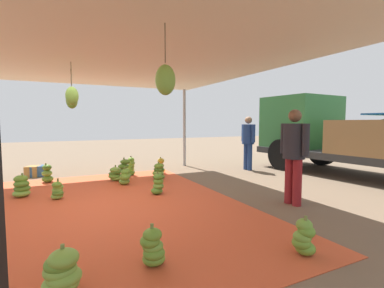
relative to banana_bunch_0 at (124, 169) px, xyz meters
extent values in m
plane|color=brown|center=(2.48, 2.13, -0.25)|extent=(40.00, 40.00, 0.00)
cube|color=#D1512D|center=(2.48, -0.87, -0.24)|extent=(6.54, 4.70, 0.01)
cylinder|color=#9EA0A5|center=(-1.32, 2.43, 1.10)|extent=(0.10, 0.10, 2.70)
cube|color=beige|center=(2.48, -0.87, 2.48)|extent=(8.00, 7.00, 0.06)
cylinder|color=#4C422D|center=(4.45, -0.47, 2.22)|extent=(0.01, 0.01, 0.46)
ellipsoid|color=#75A83D|center=(4.45, -0.47, 1.79)|extent=(0.24, 0.24, 0.36)
cylinder|color=#4C422D|center=(1.72, -1.36, 2.22)|extent=(0.01, 0.01, 0.45)
ellipsoid|color=#6B9E38|center=(1.72, -1.36, 1.80)|extent=(0.24, 0.24, 0.36)
cylinder|color=#4C422D|center=(0.96, -1.32, 2.21)|extent=(0.01, 0.01, 0.48)
ellipsoid|color=#518428|center=(0.96, -1.32, 1.77)|extent=(0.24, 0.24, 0.36)
ellipsoid|color=#6B9E38|center=(0.01, 0.02, -0.17)|extent=(0.44, 0.44, 0.14)
ellipsoid|color=#60932D|center=(-0.01, -0.01, -0.04)|extent=(0.32, 0.32, 0.14)
ellipsoid|color=#518428|center=(-0.01, -0.03, 0.08)|extent=(0.29, 0.29, 0.14)
ellipsoid|color=#477523|center=(0.02, 0.02, 0.21)|extent=(0.38, 0.38, 0.14)
cylinder|color=olive|center=(0.01, -0.01, 0.27)|extent=(0.04, 0.04, 0.12)
ellipsoid|color=gold|center=(-0.25, 1.15, -0.16)|extent=(0.34, 0.34, 0.16)
ellipsoid|color=#996628|center=(-0.26, 1.13, -0.01)|extent=(0.28, 0.28, 0.16)
ellipsoid|color=gold|center=(-0.21, 1.14, 0.14)|extent=(0.21, 0.21, 0.16)
cylinder|color=olive|center=(-0.23, 1.14, 0.20)|extent=(0.04, 0.04, 0.12)
ellipsoid|color=#477523|center=(0.63, 0.77, -0.16)|extent=(0.32, 0.32, 0.15)
ellipsoid|color=#75A83D|center=(0.60, 0.76, -0.07)|extent=(0.33, 0.33, 0.15)
ellipsoid|color=#477523|center=(0.59, 0.79, 0.03)|extent=(0.40, 0.40, 0.15)
ellipsoid|color=#60932D|center=(0.61, 0.79, 0.12)|extent=(0.37, 0.37, 0.15)
cylinder|color=olive|center=(0.61, 0.77, 0.18)|extent=(0.04, 0.04, 0.12)
ellipsoid|color=#60932D|center=(4.83, -0.76, -0.17)|extent=(0.26, 0.26, 0.14)
ellipsoid|color=#60932D|center=(4.85, -0.76, -0.10)|extent=(0.32, 0.32, 0.14)
ellipsoid|color=#6B9E38|center=(4.83, -0.77, -0.03)|extent=(0.31, 0.31, 0.14)
ellipsoid|color=#60932D|center=(4.84, -0.80, 0.04)|extent=(0.25, 0.25, 0.14)
ellipsoid|color=#60932D|center=(4.85, -0.78, 0.11)|extent=(0.26, 0.26, 0.14)
cylinder|color=olive|center=(4.85, -0.78, 0.17)|extent=(0.04, 0.04, 0.12)
ellipsoid|color=#518428|center=(2.06, 0.23, -0.16)|extent=(0.29, 0.29, 0.15)
ellipsoid|color=#6B9E38|center=(2.05, 0.27, -0.07)|extent=(0.32, 0.32, 0.15)
ellipsoid|color=#60932D|center=(2.05, 0.27, 0.03)|extent=(0.31, 0.31, 0.15)
ellipsoid|color=#518428|center=(2.05, 0.27, 0.13)|extent=(0.26, 0.26, 0.15)
cylinder|color=olive|center=(2.05, 0.25, 0.19)|extent=(0.04, 0.04, 0.12)
ellipsoid|color=#60932D|center=(-0.28, 0.25, -0.16)|extent=(0.30, 0.30, 0.16)
ellipsoid|color=#75A83D|center=(-0.31, 0.24, -0.07)|extent=(0.28, 0.28, 0.16)
ellipsoid|color=#75A83D|center=(-0.30, 0.25, 0.02)|extent=(0.22, 0.22, 0.16)
ellipsoid|color=#75A83D|center=(-0.29, 0.27, 0.11)|extent=(0.20, 0.20, 0.16)
ellipsoid|color=#60932D|center=(-0.31, 0.26, 0.21)|extent=(0.19, 0.19, 0.16)
cylinder|color=olive|center=(-0.31, 0.26, 0.27)|extent=(0.04, 0.04, 0.12)
ellipsoid|color=#75A83D|center=(1.53, -1.68, -0.18)|extent=(0.24, 0.24, 0.12)
ellipsoid|color=#477523|center=(1.55, -1.67, -0.12)|extent=(0.30, 0.30, 0.12)
ellipsoid|color=#75A83D|center=(1.52, -1.67, -0.06)|extent=(0.23, 0.23, 0.12)
ellipsoid|color=#75A83D|center=(1.51, -1.65, 0.00)|extent=(0.20, 0.20, 0.12)
ellipsoid|color=#60932D|center=(1.56, -1.68, 0.06)|extent=(0.26, 0.26, 0.12)
cylinder|color=olive|center=(1.53, -1.66, 0.12)|extent=(0.04, 0.04, 0.12)
ellipsoid|color=#60932D|center=(5.39, 0.89, -0.16)|extent=(0.26, 0.26, 0.15)
ellipsoid|color=#60932D|center=(5.37, 0.84, -0.09)|extent=(0.27, 0.27, 0.15)
ellipsoid|color=#6B9E38|center=(5.37, 0.85, -0.03)|extent=(0.26, 0.26, 0.15)
ellipsoid|color=#60932D|center=(5.40, 0.88, 0.04)|extent=(0.27, 0.27, 0.15)
ellipsoid|color=#6B9E38|center=(5.37, 0.88, 0.11)|extent=(0.24, 0.24, 0.15)
cylinder|color=olive|center=(5.40, 0.86, 0.17)|extent=(0.04, 0.04, 0.12)
ellipsoid|color=#75A83D|center=(1.03, -2.34, -0.16)|extent=(0.42, 0.42, 0.15)
ellipsoid|color=#518428|center=(1.01, -2.32, -0.06)|extent=(0.43, 0.43, 0.15)
ellipsoid|color=#518428|center=(1.04, -2.33, 0.03)|extent=(0.41, 0.41, 0.15)
ellipsoid|color=#60932D|center=(0.99, -2.34, 0.13)|extent=(0.32, 0.32, 0.15)
cylinder|color=olive|center=(1.01, -2.31, 0.19)|extent=(0.04, 0.04, 0.12)
ellipsoid|color=#6B9E38|center=(0.84, -0.19, -0.15)|extent=(0.36, 0.36, 0.17)
ellipsoid|color=#60932D|center=(0.89, -0.19, -0.04)|extent=(0.24, 0.24, 0.17)
ellipsoid|color=#60932D|center=(0.84, -0.16, 0.07)|extent=(0.24, 0.24, 0.17)
cylinder|color=olive|center=(0.87, -0.19, 0.13)|extent=(0.04, 0.04, 0.12)
ellipsoid|color=#6B9E38|center=(0.27, -0.27, -0.17)|extent=(0.42, 0.42, 0.14)
ellipsoid|color=#60932D|center=(0.28, -0.32, -0.11)|extent=(0.43, 0.43, 0.14)
ellipsoid|color=#477523|center=(0.26, -0.32, -0.06)|extent=(0.31, 0.31, 0.14)
ellipsoid|color=#477523|center=(0.30, -0.28, 0.00)|extent=(0.39, 0.39, 0.14)
ellipsoid|color=#75A83D|center=(0.31, -0.31, 0.06)|extent=(0.33, 0.33, 0.14)
cylinder|color=olive|center=(0.29, -0.30, 0.12)|extent=(0.04, 0.04, 0.12)
ellipsoid|color=#75A83D|center=(4.93, -1.66, -0.16)|extent=(0.44, 0.44, 0.16)
ellipsoid|color=#75A83D|center=(4.93, -1.63, -0.10)|extent=(0.41, 0.41, 0.16)
ellipsoid|color=#75A83D|center=(4.91, -1.66, -0.04)|extent=(0.34, 0.34, 0.16)
ellipsoid|color=#518428|center=(4.91, -1.66, 0.02)|extent=(0.33, 0.33, 0.16)
ellipsoid|color=#75A83D|center=(4.95, -1.63, 0.08)|extent=(0.37, 0.37, 0.16)
cylinder|color=olive|center=(4.92, -1.64, 0.14)|extent=(0.04, 0.04, 0.12)
ellipsoid|color=#518428|center=(-0.31, -1.89, -0.16)|extent=(0.36, 0.36, 0.17)
ellipsoid|color=#6B9E38|center=(-0.31, -1.90, -0.01)|extent=(0.34, 0.34, 0.17)
ellipsoid|color=#477523|center=(-0.31, -1.90, 0.14)|extent=(0.31, 0.31, 0.17)
cylinder|color=olive|center=(-0.29, -1.92, 0.20)|extent=(0.04, 0.04, 0.12)
cube|color=#2D2D2D|center=(3.11, 6.07, 0.35)|extent=(6.82, 2.74, 0.20)
cube|color=#2D6B33|center=(0.72, 5.89, 1.30)|extent=(2.02, 2.20, 1.70)
cube|color=#232D38|center=(-0.23, 5.83, 1.64)|extent=(0.16, 1.80, 0.75)
cylinder|color=black|center=(0.93, 4.88, 0.25)|extent=(1.02, 0.35, 1.00)
cylinder|color=black|center=(0.77, 6.93, 0.25)|extent=(1.02, 0.35, 1.00)
cylinder|color=navy|center=(0.32, 3.90, 0.17)|extent=(0.16, 0.16, 0.84)
cylinder|color=navy|center=(0.51, 3.90, 0.17)|extent=(0.16, 0.16, 0.84)
cylinder|color=navy|center=(0.41, 3.90, 0.91)|extent=(0.39, 0.39, 0.63)
cylinder|color=navy|center=(0.16, 3.90, 0.95)|extent=(0.12, 0.12, 0.56)
cylinder|color=navy|center=(0.67, 3.90, 0.95)|extent=(0.12, 0.12, 0.56)
sphere|color=#936B4C|center=(0.41, 3.90, 1.36)|extent=(0.23, 0.23, 0.23)
cylinder|color=maroon|center=(3.75, 2.30, 0.19)|extent=(0.16, 0.16, 0.87)
cylinder|color=maroon|center=(3.94, 2.30, 0.19)|extent=(0.16, 0.16, 0.87)
cylinder|color=#26262D|center=(3.85, 2.30, 0.94)|extent=(0.40, 0.40, 0.65)
cylinder|color=#26262D|center=(3.58, 2.30, 0.98)|extent=(0.13, 0.13, 0.58)
cylinder|color=#26262D|center=(4.11, 2.30, 0.98)|extent=(0.13, 0.13, 0.58)
sphere|color=brown|center=(3.85, 2.30, 1.41)|extent=(0.23, 0.23, 0.23)
cube|color=olive|center=(-1.38, -2.28, -0.10)|extent=(0.49, 0.45, 0.30)
cube|color=#335B8E|center=(-1.40, -2.19, -0.10)|extent=(0.46, 0.44, 0.30)
camera|label=1|loc=(7.57, -1.65, 1.29)|focal=25.79mm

